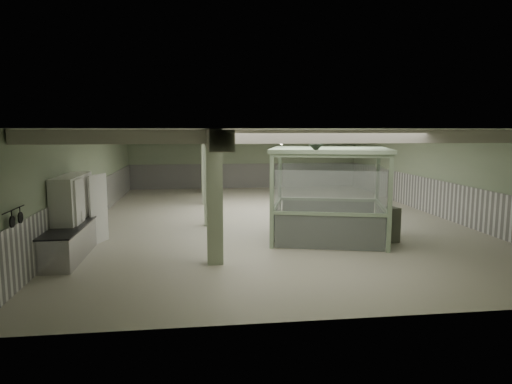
{
  "coord_description": "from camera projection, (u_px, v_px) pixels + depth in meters",
  "views": [
    {
      "loc": [
        -2.94,
        -17.99,
        3.57
      ],
      "look_at": [
        -0.8,
        -1.47,
        1.3
      ],
      "focal_mm": 32.0,
      "sensor_mm": 36.0,
      "label": 1
    }
  ],
  "objects": [
    {
      "name": "wainscot_right",
      "position": [
        433.0,
        197.0,
        19.32
      ],
      "size": [
        0.05,
        19.9,
        1.5
      ],
      "primitive_type": "cube",
      "color": "white",
      "rests_on": "floor"
    },
    {
      "name": "beam_e",
      "position": [
        262.0,
        133.0,
        20.53
      ],
      "size": [
        13.9,
        0.35,
        0.32
      ],
      "primitive_type": "cube",
      "color": "beige",
      "rests_on": "ceiling"
    },
    {
      "name": "filing_cabinet",
      "position": [
        391.0,
        224.0,
        14.66
      ],
      "size": [
        0.47,
        0.58,
        1.11
      ],
      "primitive_type": "cube",
      "rotation": [
        0.0,
        0.0,
        0.23
      ],
      "color": "#565B4C",
      "rests_on": "floor"
    },
    {
      "name": "wall_right",
      "position": [
        435.0,
        172.0,
        19.18
      ],
      "size": [
        0.02,
        20.0,
        3.6
      ],
      "primitive_type": "cube",
      "color": "#98A886",
      "rests_on": "floor"
    },
    {
      "name": "veg_colander",
      "position": [
        75.0,
        218.0,
        13.47
      ],
      "size": [
        0.44,
        0.44,
        0.17
      ],
      "primitive_type": null,
      "rotation": [
        0.0,
        0.0,
        -0.17
      ],
      "color": "#3F3F44",
      "rests_on": "prep_counter"
    },
    {
      "name": "ceiling",
      "position": [
        271.0,
        129.0,
        18.05
      ],
      "size": [
        14.0,
        20.0,
        0.02
      ],
      "primitive_type": "cube",
      "color": "silver",
      "rests_on": "wall_back"
    },
    {
      "name": "floor",
      "position": [
        271.0,
        218.0,
        18.54
      ],
      "size": [
        20.0,
        20.0,
        0.0
      ],
      "primitive_type": "plane",
      "color": "beige",
      "rests_on": "ground"
    },
    {
      "name": "pendant_front",
      "position": [
        316.0,
        148.0,
        13.27
      ],
      "size": [
        0.44,
        0.44,
        0.22
      ],
      "primitive_type": "cone",
      "rotation": [
        3.14,
        0.0,
        0.0
      ],
      "color": "#29372B",
      "rests_on": "ceiling"
    },
    {
      "name": "hook_rail",
      "position": [
        14.0,
        210.0,
        9.94
      ],
      "size": [
        0.02,
        1.2,
        0.02
      ],
      "primitive_type": "cylinder",
      "rotation": [
        1.57,
        0.0,
        0.0
      ],
      "color": "black",
      "rests_on": "wall_left"
    },
    {
      "name": "pitcher_near",
      "position": [
        75.0,
        217.0,
        13.46
      ],
      "size": [
        0.2,
        0.23,
        0.25
      ],
      "primitive_type": null,
      "rotation": [
        0.0,
        0.0,
        -0.18
      ],
      "color": "#B0AFB4",
      "rests_on": "prep_counter"
    },
    {
      "name": "prep_counter",
      "position": [
        78.0,
        234.0,
        13.7
      ],
      "size": [
        0.89,
        5.11,
        0.91
      ],
      "color": "#B0AFB4",
      "rests_on": "floor"
    },
    {
      "name": "wall_left",
      "position": [
        90.0,
        177.0,
        17.4
      ],
      "size": [
        0.02,
        20.0,
        3.6
      ],
      "primitive_type": "cube",
      "color": "#98A886",
      "rests_on": "floor"
    },
    {
      "name": "column_d",
      "position": [
        205.0,
        161.0,
        25.84
      ],
      "size": [
        0.42,
        0.42,
        3.6
      ],
      "primitive_type": "cube",
      "color": "#9DAC8A",
      "rests_on": "floor"
    },
    {
      "name": "beam_a",
      "position": [
        323.0,
        136.0,
        10.7
      ],
      "size": [
        13.9,
        0.35,
        0.32
      ],
      "primitive_type": "cube",
      "color": "beige",
      "rests_on": "ceiling"
    },
    {
      "name": "column_b",
      "position": [
        209.0,
        178.0,
        16.99
      ],
      "size": [
        0.42,
        0.42,
        3.6
      ],
      "primitive_type": "cube",
      "color": "#9DAC8A",
      "rests_on": "floor"
    },
    {
      "name": "pitcher_far",
      "position": [
        91.0,
        207.0,
        15.25
      ],
      "size": [
        0.21,
        0.23,
        0.24
      ],
      "primitive_type": null,
      "rotation": [
        0.0,
        0.0,
        0.31
      ],
      "color": "#B0AFB4",
      "rests_on": "prep_counter"
    },
    {
      "name": "beam_b",
      "position": [
        299.0,
        135.0,
        13.16
      ],
      "size": [
        13.9,
        0.35,
        0.32
      ],
      "primitive_type": "cube",
      "color": "beige",
      "rests_on": "ceiling"
    },
    {
      "name": "beam_f",
      "position": [
        255.0,
        133.0,
        22.99
      ],
      "size": [
        13.9,
        0.35,
        0.32
      ],
      "primitive_type": "cube",
      "color": "beige",
      "rests_on": "ceiling"
    },
    {
      "name": "orange_bowl",
      "position": [
        78.0,
        216.0,
        14.0
      ],
      "size": [
        0.28,
        0.28,
        0.08
      ],
      "primitive_type": "cylinder",
      "rotation": [
        0.0,
        0.0,
        -0.2
      ],
      "color": "#B2B2B7",
      "rests_on": "prep_counter"
    },
    {
      "name": "column_c",
      "position": [
        206.0,
        167.0,
        21.91
      ],
      "size": [
        0.42,
        0.42,
        3.6
      ],
      "primitive_type": "cube",
      "color": "#9DAC8A",
      "rests_on": "floor"
    },
    {
      "name": "column_a",
      "position": [
        215.0,
        197.0,
        12.08
      ],
      "size": [
        0.42,
        0.42,
        3.6
      ],
      "primitive_type": "cube",
      "color": "#9DAC8A",
      "rests_on": "floor"
    },
    {
      "name": "wainscot_back",
      "position": [
        245.0,
        176.0,
        28.24
      ],
      "size": [
        13.9,
        0.05,
        1.5
      ],
      "primitive_type": "cube",
      "color": "white",
      "rests_on": "floor"
    },
    {
      "name": "wainscot_left",
      "position": [
        92.0,
        204.0,
        17.55
      ],
      "size": [
        0.05,
        19.9,
        1.5
      ],
      "primitive_type": "cube",
      "color": "white",
      "rests_on": "floor"
    },
    {
      "name": "pendant_back",
      "position": [
        264.0,
        140.0,
        23.59
      ],
      "size": [
        0.44,
        0.44,
        0.22
      ],
      "primitive_type": "cone",
      "rotation": [
        3.14,
        0.0,
        0.0
      ],
      "color": "#29372B",
      "rests_on": "ceiling"
    },
    {
      "name": "beam_g",
      "position": [
        250.0,
        133.0,
        25.44
      ],
      "size": [
        13.9,
        0.35,
        0.32
      ],
      "primitive_type": "cube",
      "color": "beige",
      "rests_on": "ceiling"
    },
    {
      "name": "beam_c",
      "position": [
        283.0,
        134.0,
        15.62
      ],
      "size": [
        13.9,
        0.35,
        0.32
      ],
      "primitive_type": "cube",
      "color": "beige",
      "rests_on": "ceiling"
    },
    {
      "name": "girder",
      "position": [
        208.0,
        135.0,
        17.76
      ],
      "size": [
        0.45,
        19.9,
        0.4
      ],
      "primitive_type": "cube",
      "color": "beige",
      "rests_on": "ceiling"
    },
    {
      "name": "skillet_near",
      "position": [
        12.0,
        222.0,
        9.71
      ],
      "size": [
        0.03,
        0.26,
        0.26
      ],
      "primitive_type": "cylinder",
      "rotation": [
        0.0,
        1.57,
        0.0
      ],
      "color": "black",
      "rests_on": "hook_rail"
    },
    {
      "name": "guard_booth",
      "position": [
        329.0,
        179.0,
        14.78
      ],
      "size": [
        4.39,
        3.98,
        2.99
      ],
      "rotation": [
        0.0,
        0.0,
        -0.26
      ],
      "color": "#95AF8C",
      "rests_on": "floor"
    },
    {
      "name": "pendant_mid",
      "position": [
        281.0,
        143.0,
        18.68
      ],
      "size": [
        0.44,
        0.44,
        0.22
      ],
      "primitive_type": "cone",
      "rotation": [
        3.14,
        0.0,
        0.0
      ],
      "color": "#29372B",
      "rests_on": "ceiling"
    },
    {
      "name": "skillet_far",
      "position": [
        20.0,
        218.0,
        10.17
      ],
      "size": [
        0.03,
        0.26,
        0.26
      ],
      "primitive_type": "cylinder",
      "rotation": [
        0.0,
        1.57,
        0.0
      ],
      "color": "black",
      "rests_on": "hook_rail"
    },
    {
      "name": "walkin_cooler",
      "position": [
        74.0,
        212.0,
        13.61
      ],
      "size": [
        0.97,
        2.5,
        2.29
      ],
      "color": "white",
      "rests_on": "floor"
    },
    {
      "name": "wall_back",
      "position": [
        245.0,
        159.0,
        28.12
      ],
      "size": [
        14.0,
        0.02,
        3.6
      ],
      "primitive_type": "cube",
      "color": "#98A886",
      "rests_on": "floor"
    },
    {
      "name": "wall_front",
      "position": [
        358.0,
        226.0,
        8.47
      ],
      "size": [
        14.0,
        0.02,
        3.6
      ],
      "primitive_type": "cube",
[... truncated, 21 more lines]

